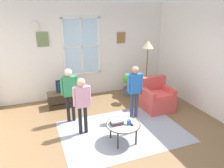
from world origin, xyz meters
TOP-DOWN VIEW (x-y plane):
  - ground_plane at (0.00, 0.00)m, footprint 5.82×5.84m
  - back_wall at (-0.01, 2.68)m, footprint 5.22×0.17m
  - side_wall_right at (2.67, 0.00)m, footprint 0.12×5.24m
  - area_rug at (0.15, 0.17)m, footprint 2.76×1.95m
  - tv_stand at (-0.78, 2.05)m, footprint 1.04×0.45m
  - television at (-0.78, 2.04)m, footprint 0.53×0.08m
  - armchair at (1.50, 0.90)m, footprint 0.76×0.74m
  - coffee_table at (0.00, -0.18)m, footprint 0.72×0.72m
  - book_stack at (-0.12, -0.13)m, footprint 0.28×0.19m
  - cup at (0.11, -0.24)m, footprint 0.09×0.09m
  - remote_near_books at (0.14, -0.26)m, footprint 0.05×0.14m
  - person_pink_shirt at (-0.70, 0.43)m, footprint 0.39×0.18m
  - person_blue_shirt at (0.69, 0.67)m, footprint 0.41×0.19m
  - person_green_shirt at (-0.84, 1.08)m, footprint 0.41×0.18m
  - potted_plant_by_window at (1.19, 2.10)m, footprint 0.34×0.34m
  - floor_lamp at (1.60, 1.68)m, footprint 0.32×0.32m

SIDE VIEW (x-z plane):
  - ground_plane at x=0.00m, z-range -0.02..0.00m
  - area_rug at x=0.15m, z-range 0.00..0.01m
  - tv_stand at x=-0.78m, z-range 0.00..0.41m
  - armchair at x=1.50m, z-range -0.11..0.76m
  - potted_plant_by_window at x=1.19m, z-range 0.02..0.75m
  - coffee_table at x=0.00m, z-range 0.18..0.59m
  - remote_near_books at x=0.14m, z-range 0.41..0.43m
  - book_stack at x=-0.12m, z-range 0.41..0.51m
  - cup at x=0.11m, z-range 0.41..0.51m
  - television at x=-0.78m, z-range 0.42..0.79m
  - person_pink_shirt at x=-0.70m, z-range 0.17..1.47m
  - person_green_shirt at x=-0.84m, z-range 0.17..1.52m
  - person_blue_shirt at x=0.69m, z-range 0.17..1.54m
  - side_wall_right at x=2.67m, z-range 0.00..2.86m
  - back_wall at x=-0.01m, z-range 0.01..2.86m
  - floor_lamp at x=1.60m, z-range 0.61..2.39m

